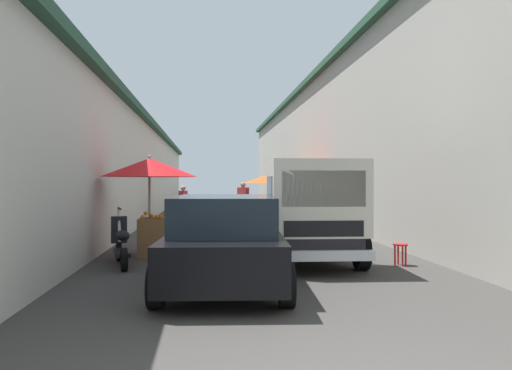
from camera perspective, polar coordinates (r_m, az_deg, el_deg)
ground at (r=16.66m, az=-1.89°, el=-5.37°), size 90.00×90.00×0.00m
building_left_whitewash at (r=19.70m, az=-23.27°, el=1.72°), size 49.80×7.50×4.26m
building_right_concrete at (r=20.54m, az=17.73°, el=4.57°), size 49.80×7.50×6.33m
fruit_stall_far_left at (r=20.03m, az=4.93°, el=1.01°), size 2.55×2.55×2.39m
fruit_stall_mid_lane at (r=11.41m, az=-12.25°, el=0.78°), size 2.19×2.19×2.29m
fruit_stall_near_right at (r=23.21m, az=1.67°, el=0.28°), size 2.62×2.62×2.10m
hatchback_car at (r=7.83m, az=-3.64°, el=-6.50°), size 4.02×2.14×1.45m
delivery_truck at (r=9.99m, az=6.27°, el=-3.26°), size 4.98×2.12×2.08m
vendor_by_crates at (r=20.55m, az=-1.51°, el=-1.60°), size 0.49×0.48×1.66m
vendor_in_shade at (r=20.01m, az=-8.47°, el=-1.95°), size 0.58×0.35×1.51m
parked_scooter at (r=10.17m, az=-15.42°, el=-6.55°), size 1.66×0.60×1.14m
plastic_stool at (r=10.28m, az=16.45°, el=-7.17°), size 0.30×0.30×0.43m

